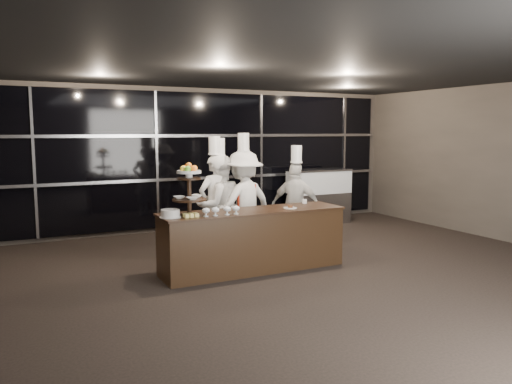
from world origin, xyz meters
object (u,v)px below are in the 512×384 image
buffet_counter (253,240)px  chef_b (220,205)px  chef_d (296,205)px  display_stand (189,186)px  layer_cake (170,213)px  chef_c (244,202)px  display_case (319,193)px  chef_a (215,204)px

buffet_counter → chef_b: bearing=94.4°
buffet_counter → chef_d: chef_d is taller
display_stand → layer_cake: size_ratio=2.48×
chef_d → display_stand: bearing=-159.5°
chef_b → chef_c: (0.39, -0.12, 0.04)m
display_case → chef_c: size_ratio=0.68×
display_stand → chef_b: chef_b is taller
display_stand → chef_b: size_ratio=0.38×
chef_a → chef_b: 0.09m
chef_b → chef_d: (1.35, -0.25, -0.06)m
chef_b → layer_cake: bearing=-136.5°
chef_a → display_case: bearing=27.7°
layer_cake → chef_b: bearing=43.5°
chef_b → display_stand: bearing=-129.8°
display_case → chef_b: size_ratio=0.71×
display_case → layer_cake: bearing=-146.9°
display_case → chef_a: 3.64m
layer_cake → chef_d: chef_d is taller
display_stand → chef_b: bearing=50.2°
layer_cake → chef_d: size_ratio=0.16×
display_case → chef_b: 3.56m
display_stand → chef_a: (0.83, 1.10, -0.46)m
layer_cake → display_stand: bearing=9.6°
display_stand → chef_a: 1.45m
buffet_counter → display_case: bearing=42.4°
chef_c → chef_d: (0.96, -0.13, -0.10)m
display_case → chef_a: bearing=-152.3°
display_case → chef_c: chef_c is taller
display_stand → chef_a: size_ratio=0.37×
chef_d → chef_c: bearing=172.3°
chef_a → buffet_counter: bearing=-81.1°
chef_a → display_stand: bearing=-127.1°
buffet_counter → chef_d: size_ratio=1.53×
chef_c → display_stand: bearing=-143.2°
chef_c → chef_d: bearing=-7.7°
chef_c → buffet_counter: bearing=-107.3°
layer_cake → display_case: display_case is taller
chef_a → chef_d: (1.44, -0.25, -0.09)m
buffet_counter → chef_a: bearing=98.9°
layer_cake → chef_a: bearing=45.5°
buffet_counter → display_stand: display_stand is taller
layer_cake → display_case: (4.34, 2.83, -0.29)m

